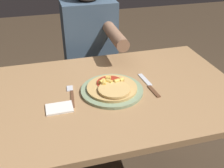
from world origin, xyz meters
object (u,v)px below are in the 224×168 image
(fork, at_px, (71,94))
(person_diner, at_px, (91,51))
(dining_table, at_px, (119,111))
(knife, at_px, (149,85))
(plate, at_px, (112,90))
(pizza, at_px, (112,87))

(fork, xyz_separation_m, person_diner, (0.20, 0.58, -0.06))
(dining_table, bearing_deg, person_diner, 92.14)
(dining_table, relative_size, knife, 5.05)
(plate, bearing_deg, person_diner, 88.44)
(plate, height_order, fork, plate)
(knife, bearing_deg, person_diner, 105.69)
(fork, bearing_deg, dining_table, -3.61)
(person_diner, bearing_deg, dining_table, -87.86)
(fork, relative_size, knife, 0.80)
(plate, relative_size, fork, 1.61)
(plate, bearing_deg, pizza, -93.90)
(plate, distance_m, knife, 0.18)
(pizza, xyz_separation_m, knife, (0.18, 0.01, -0.02))
(dining_table, relative_size, fork, 6.33)
(dining_table, xyz_separation_m, person_diner, (-0.02, 0.59, 0.07))
(dining_table, height_order, pizza, pizza)
(dining_table, bearing_deg, plate, -169.64)
(dining_table, relative_size, plate, 3.93)
(pizza, xyz_separation_m, person_diner, (0.02, 0.60, -0.08))
(dining_table, xyz_separation_m, plate, (-0.04, -0.01, 0.13))
(knife, bearing_deg, pizza, -177.70)
(plate, xyz_separation_m, fork, (-0.18, 0.02, -0.00))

